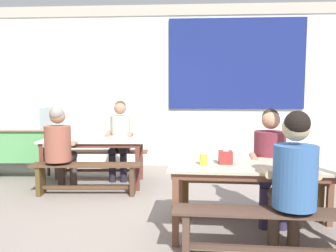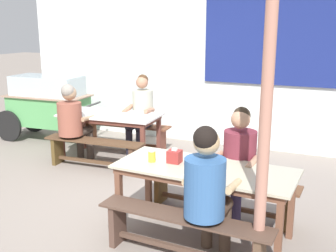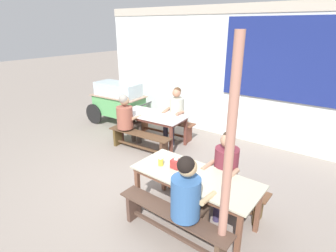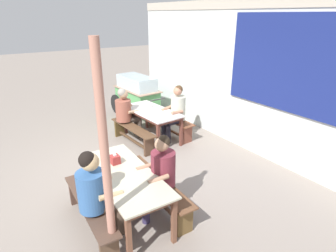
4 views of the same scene
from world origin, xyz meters
TOP-DOWN VIEW (x-y plane):
  - ground_plane at (0.00, 0.00)m, footprint 40.00×40.00m
  - backdrop_wall at (0.06, 2.80)m, footprint 7.05×0.23m
  - dining_table_far at (-0.99, 1.30)m, footprint 1.59×0.84m
  - dining_table_near at (1.15, -0.43)m, footprint 1.79×0.81m
  - bench_far_back at (-1.02, 1.81)m, footprint 1.58×0.41m
  - bench_far_front at (-0.96, 0.78)m, footprint 1.54×0.36m
  - bench_near_back at (1.17, 0.09)m, footprint 1.74×0.35m
  - bench_near_front at (1.13, -0.95)m, footprint 1.63×0.32m
  - food_cart at (-2.61, 1.77)m, footprint 1.86×0.84m
  - person_near_front at (1.33, -0.90)m, footprint 0.48×0.55m
  - person_right_near_table at (1.37, 0.02)m, footprint 0.48×0.57m
  - person_center_facing at (-0.69, 1.77)m, footprint 0.46×0.58m
  - person_left_back_turned at (-1.35, 0.82)m, footprint 0.48×0.60m
  - tissue_box at (0.82, -0.41)m, footprint 0.13×0.12m
  - condiment_jar at (0.60, -0.48)m, footprint 0.08×0.08m
  - soup_bowl at (-1.22, 1.38)m, footprint 0.13×0.13m

SIDE VIEW (x-z plane):
  - ground_plane at x=0.00m, z-range 0.00..0.00m
  - bench_near_front at x=1.13m, z-range 0.07..0.50m
  - bench_far_back at x=-1.02m, z-range 0.07..0.51m
  - bench_near_back at x=1.17m, z-range 0.07..0.51m
  - bench_far_front at x=-0.96m, z-range 0.08..0.51m
  - dining_table_far at x=-0.99m, z-range 0.29..1.01m
  - dining_table_near at x=1.15m, z-range 0.29..1.01m
  - food_cart at x=-2.61m, z-range 0.11..1.28m
  - person_right_near_table at x=1.37m, z-range 0.08..1.33m
  - person_left_back_turned at x=-1.35m, z-range 0.09..1.33m
  - person_center_facing at x=-0.69m, z-range 0.08..1.37m
  - person_near_front at x=1.33m, z-range 0.10..1.37m
  - soup_bowl at x=-1.22m, z-range 0.72..0.77m
  - condiment_jar at x=0.60m, z-range 0.72..0.85m
  - tissue_box at x=0.82m, z-range 0.71..0.86m
  - backdrop_wall at x=0.06m, z-range 0.08..3.15m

